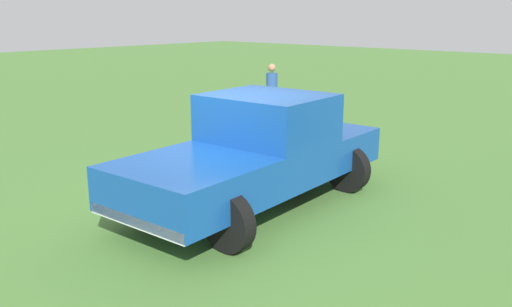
# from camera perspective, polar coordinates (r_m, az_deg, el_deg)

# --- Properties ---
(ground_plane) EXTENTS (80.00, 80.00, 0.00)m
(ground_plane) POSITION_cam_1_polar(r_m,az_deg,el_deg) (9.05, -3.50, -5.47)
(ground_plane) COLOR #477533
(pickup_truck) EXTENTS (2.63, 5.17, 1.84)m
(pickup_truck) POSITION_cam_1_polar(r_m,az_deg,el_deg) (8.82, 0.53, 0.54)
(pickup_truck) COLOR black
(pickup_truck) RESTS_ON ground_plane
(person_bystander) EXTENTS (0.45, 0.45, 1.74)m
(person_bystander) POSITION_cam_1_polar(r_m,az_deg,el_deg) (15.47, 1.69, 6.74)
(person_bystander) COLOR #7A6B51
(person_bystander) RESTS_ON ground_plane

